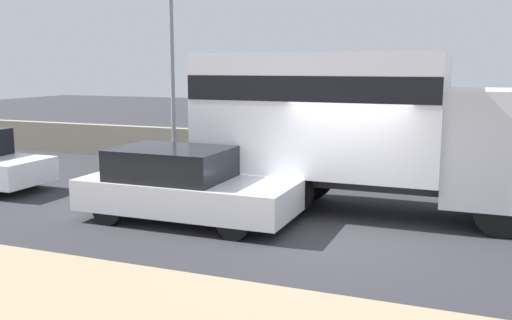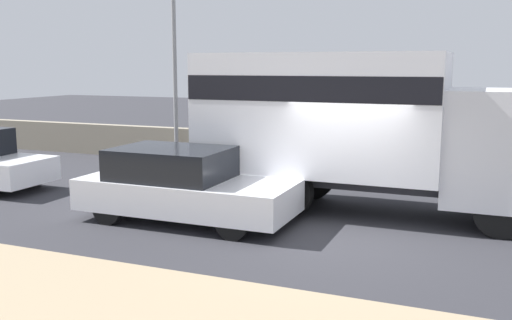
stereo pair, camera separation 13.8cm
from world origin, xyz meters
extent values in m
plane|color=#2D2D33|center=(0.00, 0.00, 0.00)|extent=(80.00, 80.00, 0.00)
cube|color=gray|center=(0.00, 6.59, 0.55)|extent=(60.00, 0.35, 1.10)
cylinder|color=gray|center=(-7.11, 6.16, 3.49)|extent=(0.14, 0.14, 6.99)
cube|color=silver|center=(2.92, 1.86, 1.62)|extent=(2.29, 2.11, 2.30)
cube|color=#2D2D33|center=(-0.91, 1.86, 0.75)|extent=(5.38, 1.30, 0.25)
cube|color=white|center=(-0.91, 1.86, 2.19)|extent=(5.38, 2.36, 2.64)
cube|color=black|center=(-0.91, 1.86, 2.76)|extent=(5.36, 2.38, 0.53)
cylinder|color=black|center=(2.92, 2.75, 0.52)|extent=(1.03, 0.28, 1.03)
cylinder|color=black|center=(2.92, 0.98, 0.52)|extent=(1.03, 0.28, 1.03)
cylinder|color=black|center=(-2.39, 2.75, 0.52)|extent=(1.03, 0.28, 1.03)
cylinder|color=black|center=(-2.39, 0.98, 0.52)|extent=(1.03, 0.28, 1.03)
cylinder|color=black|center=(-1.31, 2.75, 0.52)|extent=(1.03, 0.28, 1.03)
cylinder|color=black|center=(-1.31, 0.98, 0.52)|extent=(1.03, 0.28, 1.03)
cube|color=silver|center=(-3.14, -0.25, 0.57)|extent=(4.53, 1.88, 0.65)
cube|color=black|center=(-3.51, -0.25, 1.22)|extent=(2.36, 1.73, 0.64)
cylinder|color=black|center=(-1.74, 0.57, 0.33)|extent=(0.66, 0.20, 0.66)
cylinder|color=black|center=(-1.74, -1.07, 0.33)|extent=(0.66, 0.20, 0.66)
cylinder|color=black|center=(-4.55, 0.57, 0.33)|extent=(0.66, 0.20, 0.66)
cylinder|color=black|center=(-4.55, -1.07, 0.33)|extent=(0.66, 0.20, 0.66)
cylinder|color=black|center=(-8.72, 1.27, 0.32)|extent=(0.65, 0.20, 0.65)
camera|label=1|loc=(2.44, -10.51, 3.25)|focal=40.00mm
camera|label=2|loc=(2.57, -10.46, 3.25)|focal=40.00mm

